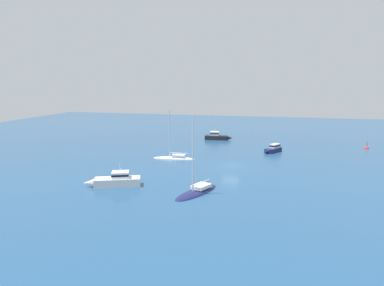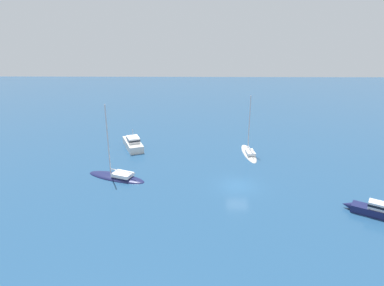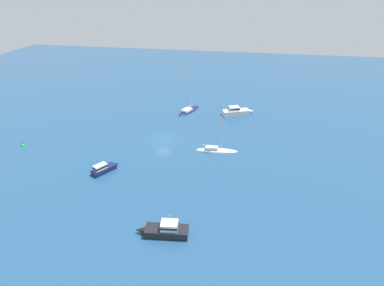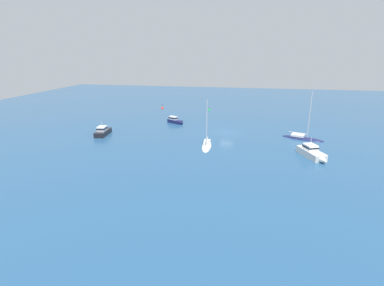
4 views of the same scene
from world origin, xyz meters
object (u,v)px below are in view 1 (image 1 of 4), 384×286
object	(u,v)px
motor_cruiser	(116,180)
powerboat_1	(273,149)
yacht	(197,192)
sloop	(174,158)
powerboat	(217,137)
channel_buoy	(367,148)

from	to	relation	value
motor_cruiser	powerboat_1	world-z (taller)	motor_cruiser
yacht	motor_cruiser	size ratio (longest dim) A/B	1.33
sloop	powerboat_1	xyz separation A→B (m)	(16.15, 9.85, 0.49)
powerboat	channel_buoy	distance (m)	30.53
motor_cruiser	powerboat_1	size ratio (longest dim) A/B	1.57
yacht	motor_cruiser	bearing A→B (deg)	-68.72
powerboat	channel_buoy	xyz separation A→B (m)	(30.34, -3.30, -0.70)
sloop	powerboat_1	bearing A→B (deg)	-153.15
sloop	motor_cruiser	bearing A→B (deg)	77.33
channel_buoy	powerboat	bearing A→B (deg)	173.79
sloop	powerboat	world-z (taller)	sloop
powerboat_1	sloop	bearing A→B (deg)	-26.98
yacht	channel_buoy	xyz separation A→B (m)	(25.70, 35.40, -0.12)
powerboat_1	powerboat	bearing A→B (deg)	-100.77
motor_cruiser	channel_buoy	size ratio (longest dim) A/B	4.01
yacht	motor_cruiser	xyz separation A→B (m)	(-10.57, 0.08, 0.59)
powerboat	sloop	bearing A→B (deg)	-105.15
yacht	motor_cruiser	distance (m)	10.59
motor_cruiser	channel_buoy	xyz separation A→B (m)	(36.27, 35.32, -0.72)
motor_cruiser	powerboat	bearing A→B (deg)	-120.70
sloop	motor_cruiser	distance (m)	17.37
sloop	powerboat	bearing A→B (deg)	-103.70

